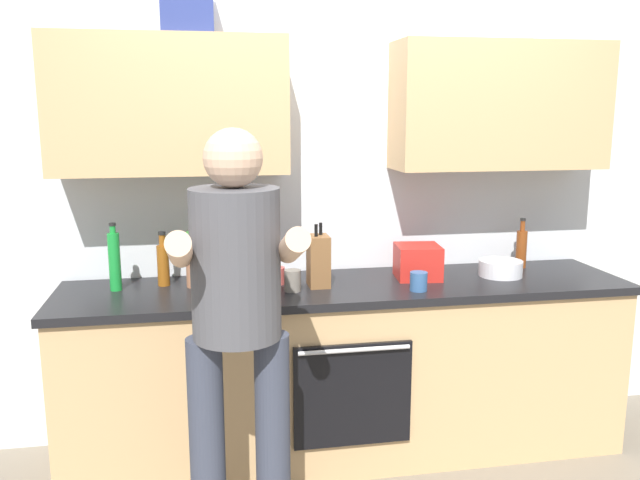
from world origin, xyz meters
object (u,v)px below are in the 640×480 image
object	(u,v)px
potted_herb	(196,252)
cup_ceramic	(276,276)
person_standing	(237,310)
bottle_soy	(265,272)
mixing_bowl	(501,268)
cup_tea	(419,281)
bottle_syrup	(163,263)
grocery_bag_crisps	(418,262)
bottle_soda	(115,260)
knife_block	(318,261)
cup_stoneware	(293,281)
bottle_vinegar	(521,248)
bottle_hotsauce	(235,264)

from	to	relation	value
potted_herb	cup_ceramic	bearing A→B (deg)	-3.88
person_standing	bottle_soy	world-z (taller)	person_standing
bottle_soy	mixing_bowl	world-z (taller)	bottle_soy
cup_tea	bottle_syrup	bearing A→B (deg)	165.19
mixing_bowl	grocery_bag_crisps	bearing A→B (deg)	175.30
potted_herb	cup_tea	bearing A→B (deg)	-14.54
bottle_soda	person_standing	bearing A→B (deg)	-54.94
knife_block	cup_stoneware	bearing A→B (deg)	-152.62
person_standing	bottle_vinegar	distance (m)	1.82
person_standing	mixing_bowl	xyz separation A→B (m)	(1.41, 0.69, -0.06)
bottle_soy	knife_block	xyz separation A→B (m)	(0.26, 0.03, 0.04)
cup_stoneware	cup_tea	size ratio (longest dim) A/B	1.14
person_standing	bottle_soda	xyz separation A→B (m)	(-0.54, 0.77, 0.04)
person_standing	mixing_bowl	size ratio (longest dim) A/B	7.50
potted_herb	bottle_soda	bearing A→B (deg)	-179.89
bottle_soda	mixing_bowl	size ratio (longest dim) A/B	1.46
bottle_soda	grocery_bag_crisps	xyz separation A→B (m)	(1.51, -0.04, -0.06)
cup_ceramic	mixing_bowl	distance (m)	1.18
cup_stoneware	cup_ceramic	world-z (taller)	cup_stoneware
bottle_syrup	cup_stoneware	distance (m)	0.65
potted_herb	bottle_hotsauce	bearing A→B (deg)	18.41
bottle_soda	bottle_soy	size ratio (longest dim) A/B	1.53
bottle_hotsauce	potted_herb	bearing A→B (deg)	-161.59
grocery_bag_crisps	knife_block	bearing A→B (deg)	-173.16
bottle_soda	cup_tea	size ratio (longest dim) A/B	3.60
cup_stoneware	cup_ceramic	size ratio (longest dim) A/B	1.22
person_standing	bottle_syrup	bearing A→B (deg)	111.12
cup_stoneware	potted_herb	world-z (taller)	potted_herb
knife_block	grocery_bag_crisps	bearing A→B (deg)	6.84
bottle_hotsauce	bottle_vinegar	xyz separation A→B (m)	(1.57, 0.02, 0.02)
cup_tea	potted_herb	size ratio (longest dim) A/B	0.32
bottle_vinegar	cup_stoneware	bearing A→B (deg)	-168.84
mixing_bowl	knife_block	distance (m)	0.98
mixing_bowl	grocery_bag_crisps	size ratio (longest dim) A/B	1.02
bottle_syrup	bottle_soy	world-z (taller)	bottle_syrup
bottle_vinegar	bottle_soy	size ratio (longest dim) A/B	1.28
bottle_vinegar	cup_tea	size ratio (longest dim) A/B	3.01
person_standing	bottle_hotsauce	distance (m)	0.83
bottle_soy	person_standing	bearing A→B (deg)	-105.16
person_standing	bottle_hotsauce	bearing A→B (deg)	87.30
cup_tea	potted_herb	bearing A→B (deg)	165.46
mixing_bowl	bottle_hotsauce	bearing A→B (deg)	174.30
cup_ceramic	bottle_hotsauce	bearing A→B (deg)	155.44
bottle_hotsauce	cup_tea	xyz separation A→B (m)	(0.86, -0.34, -0.05)
grocery_bag_crisps	bottle_syrup	bearing A→B (deg)	176.21
cup_ceramic	potted_herb	world-z (taller)	potted_herb
person_standing	potted_herb	xyz separation A→B (m)	(-0.15, 0.77, 0.07)
cup_tea	grocery_bag_crisps	bearing A→B (deg)	72.43
bottle_soy	potted_herb	bearing A→B (deg)	157.51
cup_stoneware	cup_ceramic	bearing A→B (deg)	112.61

